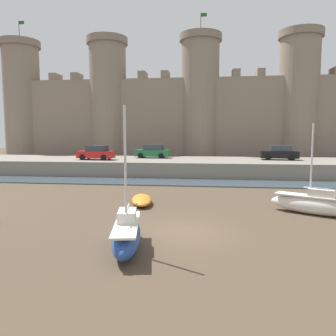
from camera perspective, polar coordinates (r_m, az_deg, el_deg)
The scene contains 10 objects.
ground_plane at distance 15.89m, azimuth 2.27°, elevation -11.13°, with size 160.00×160.00×0.00m, color #4C3D2D.
water_channel at distance 31.00m, azimuth 4.60°, elevation -2.52°, with size 80.00×4.50×0.10m, color #3D4C56.
quay_road at distance 38.09m, azimuth 5.06°, elevation 0.27°, with size 67.72×10.00×1.65m, color gray.
castle at distance 49.32m, azimuth 5.58°, elevation 10.23°, with size 61.83×6.11×21.83m.
sailboat_midflat_left at distance 20.83m, azimuth 24.19°, elevation -5.70°, with size 4.93×3.43×5.27m.
rowboat_foreground_right at distance 21.84m, azimuth -4.60°, elevation -5.54°, with size 1.96×3.57×0.57m.
sailboat_near_channel_left at distance 13.52m, azimuth -7.20°, elevation -11.36°, with size 1.82×4.47×5.77m.
car_quay_east at distance 39.38m, azimuth 18.86°, elevation 2.49°, with size 4.21×2.11×1.62m.
car_quay_centre_east at distance 40.28m, azimuth -2.69°, elevation 2.89°, with size 4.21×2.11×1.62m.
car_quay_centre_west at distance 38.33m, azimuth -12.40°, elevation 2.59°, with size 4.21×2.11×1.62m.
Camera 1 is at (1.21, -15.13, 4.72)m, focal length 35.00 mm.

